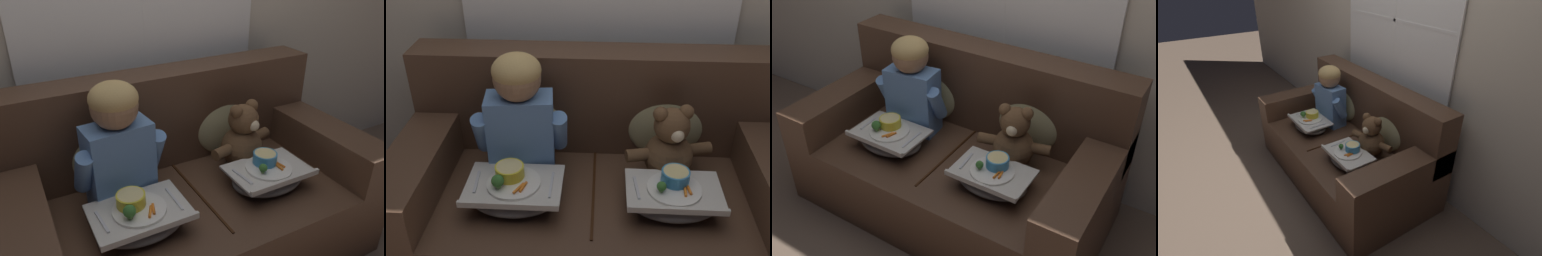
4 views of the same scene
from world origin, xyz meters
The scene contains 8 objects.
ground_plane centered at (0.00, 0.00, 0.00)m, with size 14.00×14.00×0.00m, color brown.
couch centered at (0.00, 0.07, 0.33)m, with size 1.80×0.94×0.93m.
throw_pillow_behind_child centered at (-0.34, 0.28, 0.61)m, with size 0.41×0.20×0.42m.
throw_pillow_behind_teddy centered at (0.34, 0.28, 0.61)m, with size 0.39×0.19×0.41m.
child_figure centered at (-0.34, 0.08, 0.74)m, with size 0.44×0.22×0.60m.
teddy_bear centered at (0.34, 0.08, 0.57)m, with size 0.40×0.29×0.37m.
lap_tray_child centered at (-0.34, -0.15, 0.48)m, with size 0.41×0.30×0.18m.
lap_tray_teddy centered at (0.34, -0.15, 0.48)m, with size 0.40×0.28×0.17m.
Camera 2 is at (0.02, -1.63, 1.73)m, focal length 42.00 mm.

